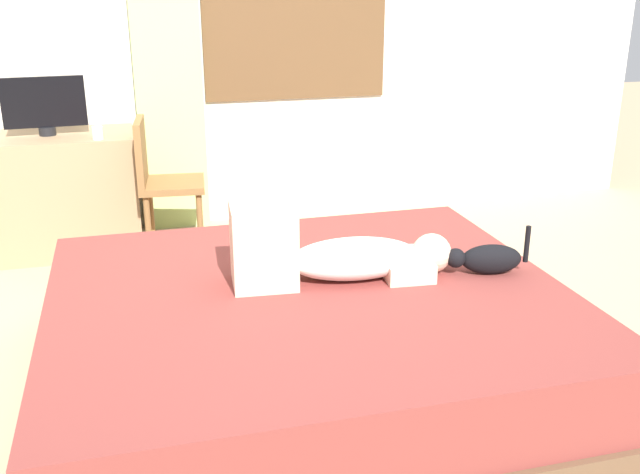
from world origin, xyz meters
TOP-DOWN VIEW (x-y plane):
  - ground_plane at (0.00, 0.00)m, footprint 16.00×16.00m
  - back_wall_with_window at (0.01, 2.36)m, footprint 6.40×0.14m
  - bed at (0.04, -0.03)m, footprint 2.13×1.88m
  - person_lying at (0.15, 0.06)m, footprint 0.94×0.32m
  - cat at (0.81, -0.06)m, footprint 0.35×0.16m
  - desk at (-1.04, 1.96)m, footprint 0.90×0.56m
  - tv_monitor at (-1.09, 1.96)m, footprint 0.48×0.10m
  - cup at (-0.79, 1.75)m, footprint 0.06×0.06m
  - chair_by_desk at (-0.46, 1.66)m, footprint 0.41×0.41m
  - curtain_left at (-0.33, 2.24)m, footprint 0.44×0.06m

SIDE VIEW (x-z plane):
  - ground_plane at x=0.00m, z-range 0.00..0.00m
  - bed at x=0.04m, z-range 0.00..0.43m
  - desk at x=-1.04m, z-range 0.00..0.74m
  - cat at x=0.81m, z-range 0.40..0.61m
  - chair_by_desk at x=-0.46m, z-range 0.08..0.94m
  - person_lying at x=0.15m, z-range 0.38..0.72m
  - cup at x=-0.79m, z-range 0.74..0.82m
  - tv_monitor at x=-1.09m, z-range 0.75..1.10m
  - curtain_left at x=-0.33m, z-range 0.00..2.64m
  - back_wall_with_window at x=0.01m, z-range 0.00..2.90m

